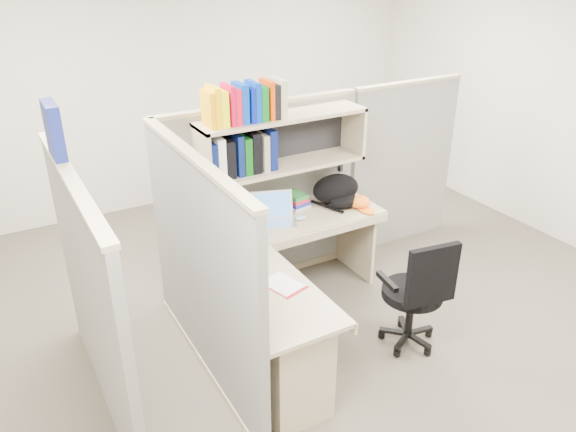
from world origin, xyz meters
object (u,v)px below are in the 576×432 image
backpack (340,191)px  task_chair (414,309)px  desk (288,319)px  laptop (274,210)px  snack_canister (250,262)px

backpack → task_chair: backpack is taller
desk → backpack: 1.39m
laptop → backpack: size_ratio=0.80×
desk → backpack: size_ratio=4.09×
backpack → desk: bearing=-140.5°
task_chair → snack_canister: bearing=154.4°
snack_canister → task_chair: task_chair is taller
backpack → task_chair: bearing=-94.9°
desk → snack_canister: size_ratio=17.00×
desk → task_chair: task_chair is taller
backpack → snack_canister: size_ratio=4.15×
backpack → task_chair: size_ratio=0.45×
laptop → desk: bearing=-92.8°
task_chair → backpack: bearing=86.6°
desk → snack_canister: snack_canister is taller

